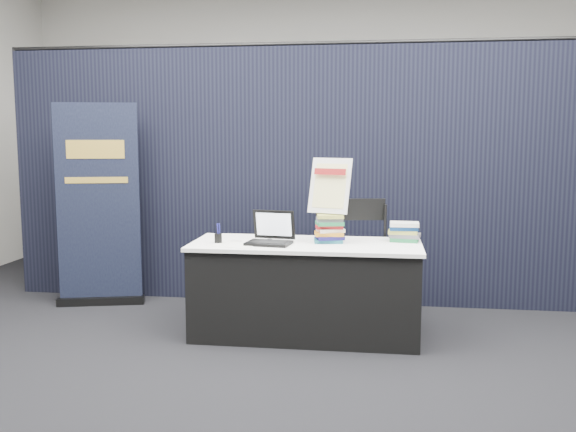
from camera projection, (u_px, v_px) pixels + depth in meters
The scene contains 15 objects.
floor at pixel (297, 359), 4.59m from camera, with size 8.00×8.00×0.00m, color black.
wall_back at pixel (336, 122), 8.29m from camera, with size 8.00×0.02×3.50m, color beige.
drape_partition at pixel (319, 177), 6.01m from camera, with size 6.00×0.08×2.40m, color black.
display_table at pixel (306, 289), 5.08m from camera, with size 1.80×0.75×0.75m.
laptop at pixel (270, 236), 4.99m from camera, with size 0.36×0.31×0.25m.
mouse at pixel (269, 241), 5.03m from camera, with size 0.06×0.10×0.03m, color black.
brochure_left at pixel (233, 245), 4.93m from camera, with size 0.34×0.24×0.00m, color white.
brochure_mid at pixel (241, 243), 5.00m from camera, with size 0.30×0.21×0.00m, color beige.
brochure_right at pixel (264, 242), 5.04m from camera, with size 0.33×0.23×0.00m, color white.
pen_cup at pixel (218, 238), 5.01m from camera, with size 0.06×0.06×0.08m, color black.
book_stack_tall at pixel (329, 228), 5.03m from camera, with size 0.24×0.20×0.23m.
book_stack_short at pixel (404, 232), 5.09m from camera, with size 0.23×0.18×0.16m.
info_sign at pixel (330, 186), 5.02m from camera, with size 0.35×0.22×0.45m.
pullup_banner at pixel (99, 217), 5.95m from camera, with size 0.80×0.30×1.88m.
stacking_chair at pixel (357, 258), 5.27m from camera, with size 0.55×0.55×1.06m.
Camera 1 is at (0.56, -4.39, 1.60)m, focal length 40.00 mm.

